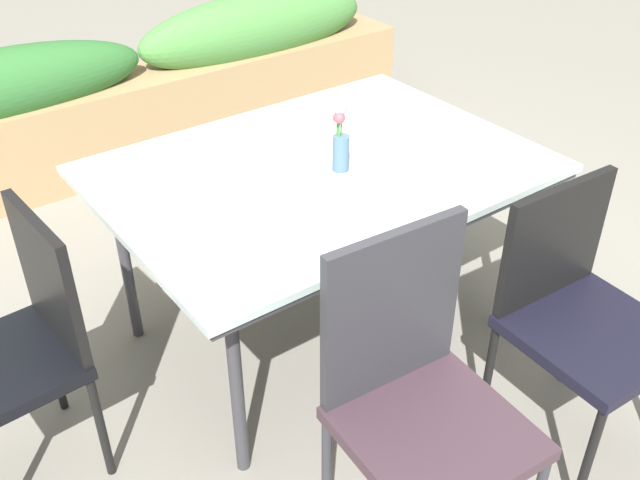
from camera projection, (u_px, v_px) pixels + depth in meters
ground_plane at (322, 335)px, 2.87m from camera, size 12.00×12.00×0.00m
dining_table at (320, 177)px, 2.53m from camera, size 1.48×1.08×0.74m
chair_near_left at (417, 391)px, 1.86m from camera, size 0.47×0.47×0.98m
chair_end_left at (21, 340)px, 2.11m from camera, size 0.43×0.43×0.88m
chair_near_right at (579, 308)px, 2.21m from camera, size 0.47×0.47×0.88m
flower_vase at (341, 142)px, 2.42m from camera, size 0.06×0.06×0.24m
planter_box at (146, 92)px, 3.98m from camera, size 3.30×0.39×0.80m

